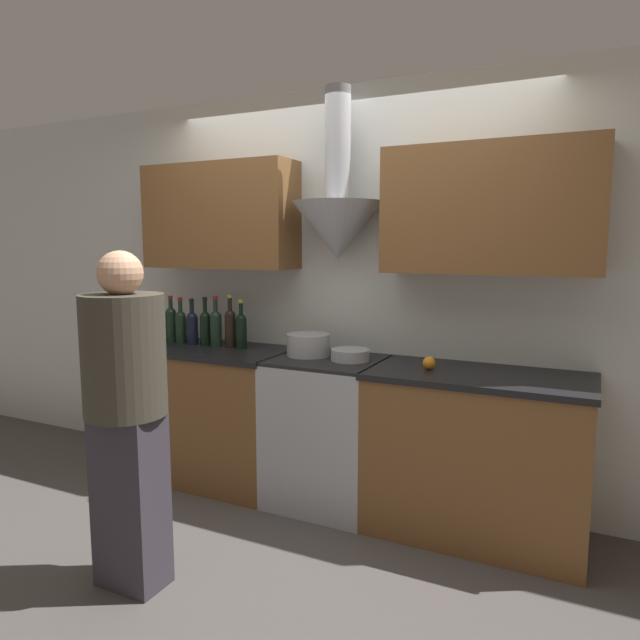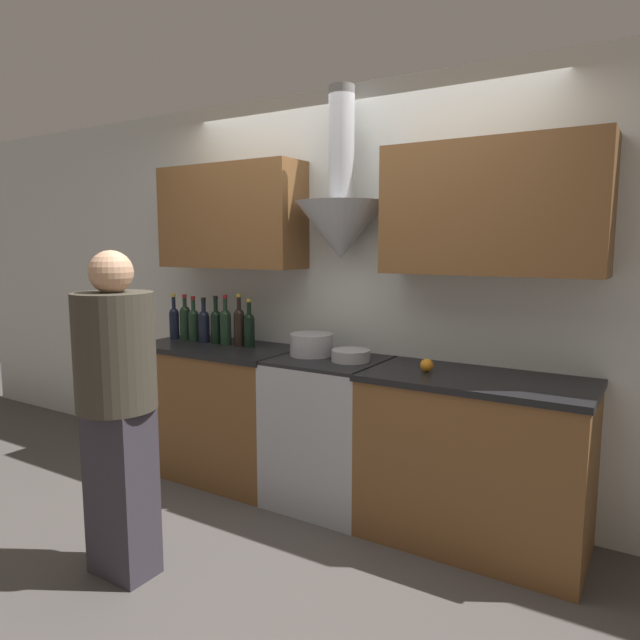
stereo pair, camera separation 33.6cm
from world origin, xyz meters
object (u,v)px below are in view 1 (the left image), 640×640
at_px(wine_bottle_4, 205,326).
at_px(wine_bottle_5, 216,326).
at_px(wine_bottle_0, 159,323).
at_px(stock_pot, 308,345).
at_px(person_foreground_left, 126,408).
at_px(mixing_bowl, 350,355).
at_px(wine_bottle_7, 241,329).
at_px(wine_bottle_1, 171,322).
at_px(wine_bottle_2, 181,325).
at_px(wine_bottle_3, 192,326).
at_px(wine_bottle_6, 230,326).
at_px(orange_fruit, 429,363).
at_px(stove_range, 327,430).

bearing_deg(wine_bottle_4, wine_bottle_5, -3.73).
relative_size(wine_bottle_0, stock_pot, 1.23).
bearing_deg(person_foreground_left, wine_bottle_4, 111.56).
distance_m(stock_pot, mixing_bowl, 0.30).
bearing_deg(person_foreground_left, wine_bottle_7, 99.35).
relative_size(wine_bottle_1, wine_bottle_2, 1.02).
relative_size(wine_bottle_3, wine_bottle_4, 0.95).
height_order(wine_bottle_6, wine_bottle_7, wine_bottle_6).
relative_size(wine_bottle_4, mixing_bowl, 1.44).
height_order(wine_bottle_1, wine_bottle_6, wine_bottle_6).
bearing_deg(orange_fruit, wine_bottle_4, 177.29).
bearing_deg(wine_bottle_2, stock_pot, -0.92).
bearing_deg(wine_bottle_2, wine_bottle_0, -175.95).
distance_m(wine_bottle_6, orange_fruit, 1.41).
xyz_separation_m(wine_bottle_5, orange_fruit, (1.50, -0.07, -0.10)).
bearing_deg(stove_range, wine_bottle_5, 177.07).
distance_m(wine_bottle_2, wine_bottle_7, 0.50).
distance_m(wine_bottle_1, wine_bottle_5, 0.41).
xyz_separation_m(wine_bottle_4, wine_bottle_6, (0.19, 0.02, 0.01)).
height_order(wine_bottle_0, wine_bottle_6, wine_bottle_6).
bearing_deg(person_foreground_left, mixing_bowl, 63.36).
distance_m(wine_bottle_0, wine_bottle_1, 0.09).
xyz_separation_m(wine_bottle_3, orange_fruit, (1.70, -0.07, -0.09)).
distance_m(wine_bottle_2, person_foreground_left, 1.45).
xyz_separation_m(wine_bottle_2, orange_fruit, (1.81, -0.08, -0.09)).
relative_size(wine_bottle_2, stock_pot, 1.19).
relative_size(wine_bottle_7, orange_fruit, 4.59).
relative_size(wine_bottle_2, wine_bottle_4, 0.96).
bearing_deg(wine_bottle_0, wine_bottle_4, 1.59).
bearing_deg(wine_bottle_3, wine_bottle_4, 3.25).
bearing_deg(wine_bottle_3, wine_bottle_2, 175.70).
height_order(stove_range, stock_pot, stock_pot).
xyz_separation_m(wine_bottle_0, wine_bottle_4, (0.40, 0.01, 0.00)).
bearing_deg(wine_bottle_5, wine_bottle_1, 176.97).
xyz_separation_m(wine_bottle_3, mixing_bowl, (1.21, -0.04, -0.09)).
bearing_deg(wine_bottle_2, wine_bottle_5, -1.47).
distance_m(wine_bottle_6, mixing_bowl, 0.91).
bearing_deg(wine_bottle_1, mixing_bowl, -2.30).
distance_m(wine_bottle_4, wine_bottle_6, 0.20).
relative_size(stove_range, wine_bottle_1, 2.78).
relative_size(wine_bottle_6, orange_fruit, 4.99).
distance_m(wine_bottle_3, wine_bottle_6, 0.30).
bearing_deg(orange_fruit, wine_bottle_2, 177.55).
bearing_deg(wine_bottle_6, wine_bottle_7, -2.89).
relative_size(wine_bottle_1, orange_fruit, 4.60).
bearing_deg(wine_bottle_5, wine_bottle_4, 176.27).
xyz_separation_m(wine_bottle_1, wine_bottle_6, (0.51, 0.00, 0.01)).
xyz_separation_m(stove_range, wine_bottle_5, (-0.86, 0.04, 0.59)).
height_order(wine_bottle_3, wine_bottle_5, wine_bottle_5).
distance_m(stock_pot, person_foreground_left, 1.28).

